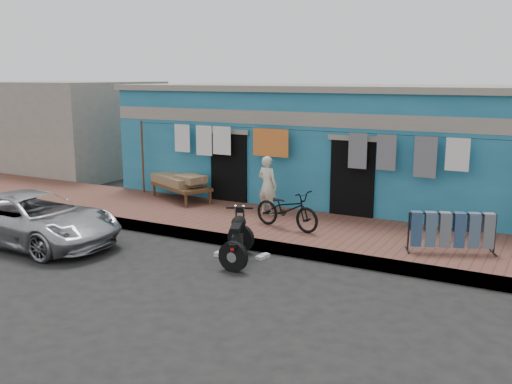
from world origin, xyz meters
name	(u,v)px	position (x,y,z in m)	size (l,w,h in m)	color
ground	(205,270)	(0.00, 0.00, 0.00)	(80.00, 80.00, 0.00)	black
sidewalk	(277,227)	(0.00, 3.00, 0.12)	(28.00, 3.00, 0.25)	brown
curb	(246,243)	(0.00, 1.55, 0.12)	(28.00, 0.10, 0.25)	gray
building	(339,144)	(0.00, 6.99, 1.69)	(12.20, 5.20, 3.36)	#216A8B
neighbor_left	(66,127)	(-11.00, 7.00, 1.70)	(6.00, 5.00, 3.40)	#9E9384
clothesline	(301,150)	(0.02, 4.25, 1.81)	(10.06, 0.06, 2.10)	brown
car	(34,218)	(-4.21, -0.36, 0.58)	(1.88, 4.13, 1.16)	#ACADB1
seated_person	(267,185)	(-0.58, 3.62, 0.97)	(0.52, 0.35, 1.45)	beige
bicycle	(287,205)	(0.45, 2.61, 0.79)	(0.59, 1.67, 1.08)	black
motorcycle	(237,237)	(0.26, 0.75, 0.50)	(1.12, 1.63, 1.00)	black
charpoy	(181,187)	(-3.45, 3.99, 0.60)	(2.29, 1.75, 0.70)	brown
jeans_rack	(451,232)	(3.99, 2.56, 0.66)	(1.70, 0.97, 0.82)	black
litter_a	(220,254)	(-0.19, 0.83, 0.04)	(0.20, 0.16, 0.09)	silver
litter_b	(265,256)	(0.65, 1.20, 0.04)	(0.17, 0.13, 0.08)	silver
litter_c	(261,258)	(0.62, 1.07, 0.04)	(0.18, 0.14, 0.07)	silver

